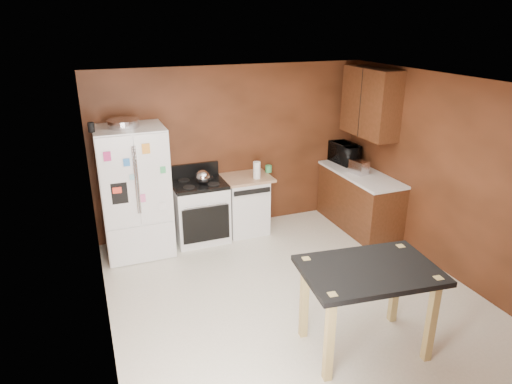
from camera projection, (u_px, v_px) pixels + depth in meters
floor at (295, 297)px, 5.45m from camera, size 4.50×4.50×0.00m
ceiling at (302, 85)px, 4.55m from camera, size 4.50×4.50×0.00m
wall_back at (233, 149)px, 6.96m from camera, size 4.20×0.00×4.20m
wall_front at (447, 319)px, 3.04m from camera, size 4.20×0.00×4.20m
wall_left at (97, 231)px, 4.29m from camera, size 0.00×4.50×4.50m
wall_right at (449, 178)px, 5.71m from camera, size 0.00×4.50×4.50m
roasting_pan at (123, 123)px, 5.88m from camera, size 0.40×0.40×0.10m
pen_cup at (91, 127)px, 5.63m from camera, size 0.08×0.08×0.12m
kettle at (203, 177)px, 6.50m from camera, size 0.20×0.20×0.20m
paper_towel at (257, 170)px, 6.74m from camera, size 0.14×0.14×0.25m
green_canister at (269, 169)px, 7.04m from camera, size 0.13×0.13×0.11m
toaster at (359, 167)px, 6.93m from camera, size 0.22×0.30×0.20m
microwave at (344, 154)px, 7.44m from camera, size 0.42×0.57×0.30m
refrigerator at (135, 192)px, 6.22m from camera, size 0.90×0.80×1.80m
gas_range at (200, 210)px, 6.74m from camera, size 0.76×0.68×1.10m
dishwasher at (245, 204)px, 7.01m from camera, size 0.78×0.63×0.89m
right_cabinets at (362, 171)px, 7.03m from camera, size 0.63×1.58×2.45m
island at (368, 281)px, 4.36m from camera, size 1.37×1.00×0.92m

